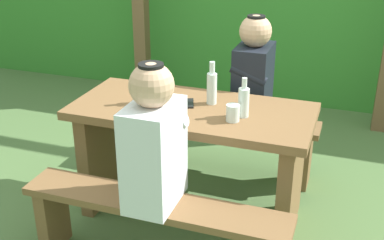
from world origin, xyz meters
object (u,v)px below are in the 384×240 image
object	(u,v)px
drinking_glass	(233,113)
bottle_right	(244,101)
picnic_table	(192,142)
person_white_shirt	(154,141)
bench_near	(155,221)
bottle_center	(212,87)
person_black_coat	(253,74)
cell_phone	(188,103)
bench_far	(219,131)
bottle_left	(156,86)

from	to	relation	value
drinking_glass	bottle_right	size ratio (longest dim) A/B	0.41
picnic_table	drinking_glass	distance (m)	0.40
person_white_shirt	bottle_right	bearing A→B (deg)	61.03
bench_near	bottle_center	world-z (taller)	bottle_center
person_black_coat	bottle_center	size ratio (longest dim) A/B	2.81
cell_phone	bottle_right	bearing A→B (deg)	-31.06
bench_near	drinking_glass	bearing A→B (deg)	59.88
cell_phone	picnic_table	bearing A→B (deg)	-62.11
bottle_right	bench_near	bearing A→B (deg)	-119.63
picnic_table	bench_far	world-z (taller)	picnic_table
bench_near	bottle_center	distance (m)	0.85
bench_far	cell_phone	size ratio (longest dim) A/B	10.00
person_black_coat	bottle_right	xyz separation A→B (m)	(0.08, -0.61, 0.04)
drinking_glass	bottle_left	size ratio (longest dim) A/B	0.36
drinking_glass	bottle_right	xyz separation A→B (m)	(0.04, 0.08, 0.04)
picnic_table	drinking_glass	xyz separation A→B (m)	(0.27, -0.11, 0.27)
bottle_center	bench_near	bearing A→B (deg)	-97.59
bottle_right	person_white_shirt	bearing A→B (deg)	-118.97
drinking_glass	bottle_center	bearing A→B (deg)	131.88
bench_far	bottle_left	xyz separation A→B (m)	(-0.22, -0.58, 0.51)
bottle_left	bottle_center	xyz separation A→B (m)	(0.31, 0.09, 0.00)
bottle_right	cell_phone	bearing A→B (deg)	168.81
bottle_center	person_black_coat	bearing A→B (deg)	74.00
picnic_table	person_white_shirt	world-z (taller)	person_white_shirt
bench_far	bottle_left	bearing A→B (deg)	-110.90
bottle_center	bench_far	bearing A→B (deg)	100.45
bench_near	person_white_shirt	xyz separation A→B (m)	(0.01, 0.00, 0.45)
person_black_coat	cell_phone	world-z (taller)	person_black_coat
drinking_glass	cell_phone	world-z (taller)	drinking_glass
bottle_center	cell_phone	bearing A→B (deg)	-156.59
person_white_shirt	bottle_center	bearing A→B (deg)	83.23
drinking_glass	cell_phone	xyz separation A→B (m)	(-0.31, 0.15, -0.04)
picnic_table	bottle_right	size ratio (longest dim) A/B	6.23
bench_near	person_white_shirt	bearing A→B (deg)	18.05
person_white_shirt	bottle_left	world-z (taller)	person_white_shirt
bottle_right	bottle_center	xyz separation A→B (m)	(-0.22, 0.13, 0.01)
person_white_shirt	bottle_center	xyz separation A→B (m)	(0.08, 0.67, 0.06)
person_white_shirt	bottle_center	size ratio (longest dim) A/B	2.81
person_black_coat	bottle_center	distance (m)	0.51
picnic_table	person_black_coat	bearing A→B (deg)	68.40
bottle_right	bottle_left	bearing A→B (deg)	176.66
person_white_shirt	cell_phone	size ratio (longest dim) A/B	5.14
picnic_table	bench_far	distance (m)	0.61
bottle_right	bottle_center	bearing A→B (deg)	150.35
person_white_shirt	bottle_right	world-z (taller)	person_white_shirt
bottle_right	person_black_coat	bearing A→B (deg)	97.75
picnic_table	person_black_coat	distance (m)	0.68
person_white_shirt	bench_near	bearing A→B (deg)	-161.95
person_white_shirt	person_black_coat	xyz separation A→B (m)	(0.22, 1.15, 0.00)
picnic_table	bottle_left	size ratio (longest dim) A/B	5.46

